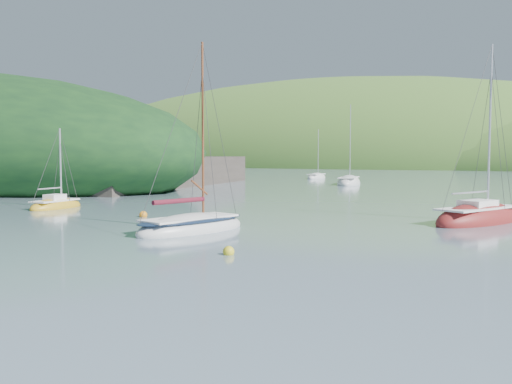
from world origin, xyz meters
The scene contains 8 objects.
ground centered at (0.00, 0.00, 0.00)m, with size 700.00×700.00×0.00m, color slate.
shoreline_hills centered at (-9.66, 172.42, 0.00)m, with size 690.00×135.00×56.00m.
daysailer_white centered at (-1.72, 4.01, 0.23)m, with size 3.89×7.10×10.33m.
sloop_red centered at (10.46, 15.02, 0.21)m, with size 5.26×7.88×11.06m.
sailboat_yellow centered at (-17.49, 9.13, 0.16)m, with size 2.45×4.97×6.34m.
distant_sloop_a centered at (-10.06, 49.40, 0.19)m, with size 4.43×8.20×11.11m.
distant_sloop_c centered at (-20.39, 62.91, 0.15)m, with size 2.44×5.99×8.38m.
mooring_buoys centered at (-3.01, 3.97, 0.12)m, with size 12.22×9.08×0.51m.
Camera 1 is at (15.32, -19.42, 3.99)m, focal length 40.00 mm.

